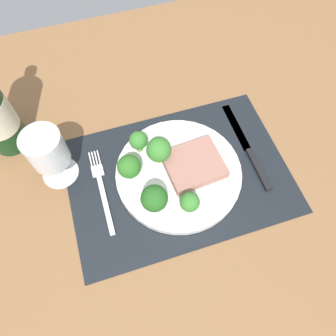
{
  "coord_description": "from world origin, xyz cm",
  "views": [
    {
      "loc": [
        -11.09,
        -27.84,
        58.86
      ],
      "look_at": [
        -1.84,
        1.36,
        1.9
      ],
      "focal_mm": 33.89,
      "sensor_mm": 36.0,
      "label": 1
    }
  ],
  "objects_px": {
    "plate": "(179,173)",
    "knife": "(250,152)",
    "fork": "(102,189)",
    "steak": "(193,163)",
    "wine_glass": "(47,152)"
  },
  "relations": [
    {
      "from": "plate",
      "to": "fork",
      "type": "xyz_separation_m",
      "value": [
        -0.16,
        0.01,
        -0.01
      ]
    },
    {
      "from": "steak",
      "to": "wine_glass",
      "type": "relative_size",
      "value": 0.85
    },
    {
      "from": "steak",
      "to": "knife",
      "type": "xyz_separation_m",
      "value": [
        0.13,
        0.0,
        -0.02
      ]
    },
    {
      "from": "fork",
      "to": "wine_glass",
      "type": "bearing_deg",
      "value": 139.39
    },
    {
      "from": "knife",
      "to": "wine_glass",
      "type": "xyz_separation_m",
      "value": [
        -0.4,
        0.07,
        0.08
      ]
    },
    {
      "from": "plate",
      "to": "wine_glass",
      "type": "distance_m",
      "value": 0.26
    },
    {
      "from": "plate",
      "to": "knife",
      "type": "height_order",
      "value": "plate"
    },
    {
      "from": "steak",
      "to": "fork",
      "type": "distance_m",
      "value": 0.19
    },
    {
      "from": "plate",
      "to": "knife",
      "type": "bearing_deg",
      "value": 1.86
    },
    {
      "from": "fork",
      "to": "wine_glass",
      "type": "height_order",
      "value": "wine_glass"
    },
    {
      "from": "plate",
      "to": "fork",
      "type": "distance_m",
      "value": 0.16
    },
    {
      "from": "fork",
      "to": "knife",
      "type": "relative_size",
      "value": 0.83
    },
    {
      "from": "knife",
      "to": "wine_glass",
      "type": "relative_size",
      "value": 1.76
    },
    {
      "from": "knife",
      "to": "wine_glass",
      "type": "distance_m",
      "value": 0.41
    },
    {
      "from": "plate",
      "to": "wine_glass",
      "type": "relative_size",
      "value": 1.96
    }
  ]
}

